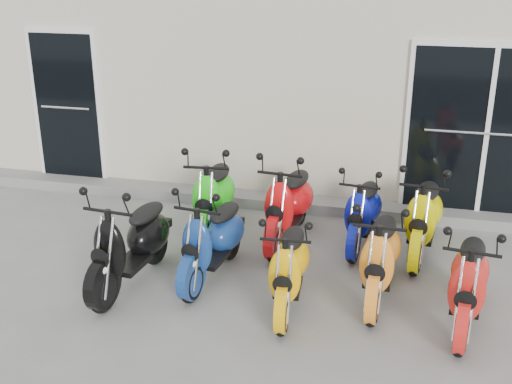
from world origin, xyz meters
TOP-DOWN VIEW (x-y plane):
  - ground at (0.00, 0.00)m, footprint 80.00×80.00m
  - building at (0.00, 5.20)m, footprint 14.00×6.00m
  - front_step at (0.00, 2.02)m, footprint 14.00×0.40m
  - door_left at (-3.20, 2.17)m, footprint 1.07×0.08m
  - door_right at (2.60, 2.17)m, footprint 2.02×0.08m
  - scooter_front_black at (-1.08, -0.49)m, footprint 0.77×1.72m
  - scooter_front_blue at (-0.30, -0.14)m, footprint 0.76×1.62m
  - scooter_front_orange_a at (0.61, -0.53)m, footprint 0.64×1.51m
  - scooter_front_orange_b at (1.47, -0.14)m, footprint 0.64×1.60m
  - scooter_front_red at (2.30, -0.45)m, footprint 0.76×1.60m
  - scooter_back_green at (-0.63, 0.96)m, footprint 0.79×1.74m
  - scooter_back_red at (0.32, 0.97)m, footprint 0.76×1.71m
  - scooter_back_blue at (1.20, 1.07)m, footprint 0.68×1.51m
  - scooter_back_yellow at (1.89, 0.99)m, footprint 0.77×1.68m

SIDE VIEW (x-z plane):
  - ground at x=0.00m, z-range 0.00..0.00m
  - front_step at x=0.00m, z-range 0.00..0.15m
  - scooter_back_blue at x=1.20m, z-range 0.00..1.08m
  - scooter_front_orange_a at x=0.61m, z-range 0.00..1.09m
  - scooter_front_red at x=2.30m, z-range 0.00..1.14m
  - scooter_front_blue at x=-0.30m, z-range 0.00..1.15m
  - scooter_front_orange_b at x=1.47m, z-range 0.00..1.16m
  - scooter_back_yellow at x=1.89m, z-range 0.00..1.20m
  - scooter_front_black at x=-1.08m, z-range 0.00..1.23m
  - scooter_back_red at x=0.32m, z-range 0.00..1.23m
  - scooter_back_green at x=-0.63m, z-range 0.00..1.24m
  - door_left at x=-3.20m, z-range 0.15..2.37m
  - door_right at x=2.60m, z-range 0.15..2.37m
  - building at x=0.00m, z-range 0.00..3.20m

